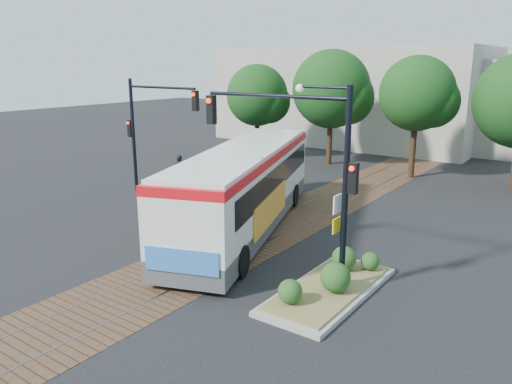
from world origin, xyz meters
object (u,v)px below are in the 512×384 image
traffic_island (331,282)px  officer (180,172)px  signal_pole_main (309,154)px  parked_car (248,161)px  signal_pole_left (147,121)px  city_bus (245,185)px

traffic_island → officer: (-12.89, 6.80, 0.61)m
signal_pole_main → officer: (-11.93, 6.71, -3.22)m
parked_car → officer: bearing=170.8°
officer → parked_car: 6.05m
traffic_island → parked_car: bearing=134.7°
traffic_island → signal_pole_main: 3.95m
officer → parked_car: size_ratio=0.48×
officer → signal_pole_left: bearing=64.0°
signal_pole_main → officer: bearing=150.6°
signal_pole_main → signal_pole_left: size_ratio=1.00×
traffic_island → signal_pole_left: signal_pole_left is taller
city_bus → traffic_island: (5.69, -3.24, -1.59)m
officer → traffic_island: bearing=135.1°
signal_pole_left → parked_car: (0.50, 7.94, -3.30)m
parked_car → signal_pole_main: bearing=-144.7°
traffic_island → signal_pole_main: size_ratio=0.87×
signal_pole_main → officer: size_ratio=3.20×
signal_pole_left → officer: (0.30, 1.91, -2.93)m
signal_pole_main → parked_car: signal_pole_main is taller
parked_car → traffic_island: bearing=-142.7°
signal_pole_left → parked_car: signal_pole_left is taller
city_bus → parked_car: (-7.00, 9.60, -1.35)m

